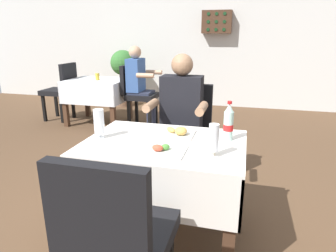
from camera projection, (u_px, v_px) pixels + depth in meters
The scene contains 18 objects.
ground_plane at pixel (163, 233), 2.19m from camera, with size 11.00×11.00×0.00m, color brown.
back_wall at pixel (223, 30), 5.79m from camera, with size 11.00×0.12×3.01m, color silver.
main_dining_table at pixel (164, 166), 2.03m from camera, with size 1.07×0.78×0.72m.
chair_far_diner_seat at pixel (187, 131), 2.75m from camera, with size 0.44×0.50×0.97m.
chair_near_camera_side at pixel (117, 236), 1.31m from camera, with size 0.44×0.50×0.97m.
seated_diner_far at pixel (180, 117), 2.62m from camera, with size 0.50×0.46×1.26m.
plate_near_camera at pixel (165, 150), 1.80m from camera, with size 0.23×0.23×0.05m.
plate_far_diner at pixel (177, 133), 2.10m from camera, with size 0.25×0.25×0.07m.
beer_glass_left at pixel (99, 123), 2.02m from camera, with size 0.07×0.07×0.20m.
beer_glass_middle at pixel (214, 140), 1.71m from camera, with size 0.07×0.07×0.20m.
cola_bottle_primary at pixel (228, 123), 1.98m from camera, with size 0.07×0.07×0.27m.
background_dining_table at pixel (98, 91), 4.82m from camera, with size 0.94×0.79×0.72m.
background_chair_left at pixel (62, 88), 4.98m from camera, with size 0.50×0.44×0.97m.
background_chair_right at pixel (137, 92), 4.65m from camera, with size 0.50×0.44×0.97m.
background_patron at pixel (139, 82), 4.59m from camera, with size 0.46×0.50×1.26m.
background_table_tumbler at pixel (97, 77), 4.69m from camera, with size 0.06×0.06×0.11m, color gold.
potted_plant_corner at pixel (123, 70), 5.96m from camera, with size 0.50×0.50×1.13m.
wall_bottle_rack at pixel (217, 22), 5.62m from camera, with size 0.56×0.21×0.42m.
Camera 1 is at (0.52, -1.79, 1.41)m, focal length 31.52 mm.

